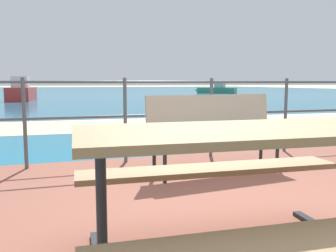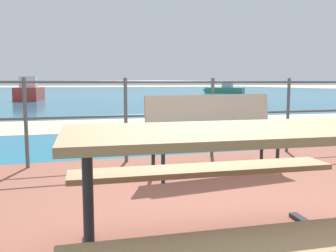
% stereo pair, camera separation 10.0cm
% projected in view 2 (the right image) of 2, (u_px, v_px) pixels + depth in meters
% --- Properties ---
extents(ground_plane, '(240.00, 240.00, 0.00)m').
position_uv_depth(ground_plane, '(268.00, 236.00, 2.50)').
color(ground_plane, beige).
extents(patio_paving, '(6.40, 5.20, 0.06)m').
position_uv_depth(patio_paving, '(268.00, 232.00, 2.50)').
color(patio_paving, brown).
rests_on(patio_paving, ground).
extents(sea_water, '(90.00, 90.00, 0.01)m').
position_uv_depth(sea_water, '(75.00, 92.00, 40.62)').
color(sea_water, '#196B8E').
rests_on(sea_water, ground).
extents(beach_strip, '(54.06, 4.47, 0.01)m').
position_uv_depth(beach_strip, '(119.00, 125.00, 9.07)').
color(beach_strip, beige).
rests_on(beach_strip, ground).
extents(picnic_table, '(1.81, 1.45, 0.78)m').
position_uv_depth(picnic_table, '(240.00, 166.00, 1.82)').
color(picnic_table, '#8C704C').
rests_on(picnic_table, patio_paving).
extents(park_bench, '(1.60, 0.56, 0.87)m').
position_uv_depth(park_bench, '(214.00, 125.00, 4.02)').
color(park_bench, tan).
rests_on(park_bench, patio_paving).
extents(railing_fence, '(5.94, 0.04, 1.06)m').
position_uv_depth(railing_fence, '(171.00, 109.00, 4.68)').
color(railing_fence, '#4C5156').
rests_on(railing_fence, patio_paving).
extents(boat_near, '(1.53, 4.30, 1.40)m').
position_uv_depth(boat_near, '(30.00, 92.00, 21.49)').
color(boat_near, red).
rests_on(boat_near, sea_water).
extents(boat_far, '(3.82, 3.46, 1.17)m').
position_uv_depth(boat_far, '(224.00, 89.00, 35.61)').
color(boat_far, '#338466').
rests_on(boat_far, sea_water).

